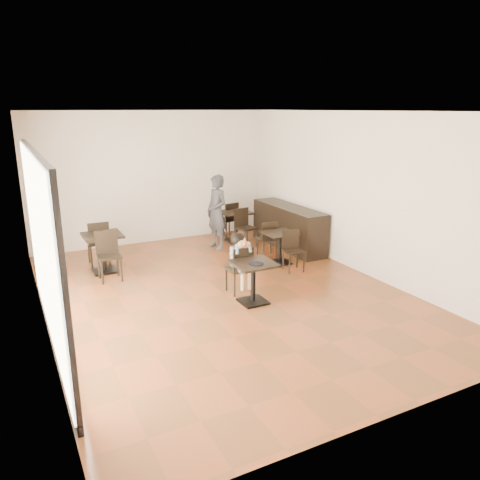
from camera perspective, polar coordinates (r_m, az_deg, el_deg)
floor at (r=8.53m, az=-1.91°, el=-6.59°), size 6.00×8.00×0.01m
ceiling at (r=7.89m, az=-2.13°, el=15.43°), size 6.00×8.00×0.01m
wall_back at (r=11.75m, az=-10.41°, el=7.47°), size 6.00×0.01×3.20m
wall_front at (r=4.88m, az=18.47°, el=-4.80°), size 6.00×0.01×3.20m
wall_left at (r=7.34m, az=-23.72°, el=1.47°), size 0.01×8.00×3.20m
wall_right at (r=9.70m, az=14.32°, el=5.52°), size 0.01×8.00×3.20m
storefront_window at (r=6.91m, az=-22.99°, el=-1.01°), size 0.04×4.50×2.60m
child_table at (r=8.04m, az=1.63°, el=-5.21°), size 0.69×0.69×0.73m
child_chair at (r=8.47m, az=-0.15°, el=-3.56°), size 0.40×0.40×0.88m
child at (r=8.43m, az=-0.15°, el=-2.83°), size 0.40×0.56×1.11m
plate at (r=7.83m, az=2.00°, el=-2.89°), size 0.25×0.25×0.01m
pizza_slice at (r=8.15m, az=0.45°, el=-0.50°), size 0.26×0.20×0.06m
adult_patron at (r=11.09m, az=-2.84°, el=3.43°), size 0.53×0.71×1.76m
cafe_table_mid at (r=10.10m, az=4.84°, el=-0.96°), size 0.74×0.74×0.69m
cafe_table_left at (r=9.93m, az=-16.28°, el=-1.53°), size 0.78×0.78×0.80m
cafe_table_back at (r=11.74m, az=-0.52°, el=1.66°), size 0.84×0.84×0.77m
chair_mid_a at (r=10.53m, az=3.28°, el=0.17°), size 0.42×0.42×0.83m
chair_mid_b at (r=9.64m, az=6.57°, el=-1.40°), size 0.42×0.42×0.83m
chair_left_a at (r=10.43m, az=-16.91°, el=-0.30°), size 0.44×0.44×0.96m
chair_left_b at (r=9.39m, az=-15.65°, el=-1.96°), size 0.44×0.44×0.96m
chair_back_a at (r=12.13m, az=-1.51°, el=2.50°), size 0.48×0.48×0.92m
chair_back_b at (r=11.24m, az=0.73°, el=1.44°), size 0.48×0.48×0.92m
service_counter at (r=11.27m, az=5.93°, el=1.60°), size 0.60×2.40×1.00m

